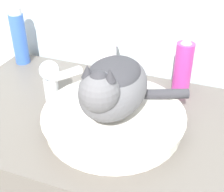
# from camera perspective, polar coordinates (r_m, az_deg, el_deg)

# --- Properties ---
(sink_basin) EXTENTS (0.39, 0.39, 0.06)m
(sink_basin) POSITION_cam_1_polar(r_m,az_deg,el_deg) (0.84, 0.29, -3.88)
(sink_basin) COLOR white
(sink_basin) RESTS_ON vanity_counter
(cat) EXTENTS (0.26, 0.28, 0.17)m
(cat) POSITION_cam_1_polar(r_m,az_deg,el_deg) (0.78, 0.16, 1.95)
(cat) COLOR #56565B
(cat) RESTS_ON sink_basin
(faucet) EXTENTS (0.15, 0.07, 0.15)m
(faucet) POSITION_cam_1_polar(r_m,az_deg,el_deg) (0.94, -10.82, 3.33)
(faucet) COLOR silver
(faucet) RESTS_ON vanity_counter
(lotion_bottle_white) EXTENTS (0.07, 0.07, 0.17)m
(lotion_bottle_white) POSITION_cam_1_polar(r_m,az_deg,el_deg) (1.05, -1.00, 7.38)
(lotion_bottle_white) COLOR silver
(lotion_bottle_white) RESTS_ON vanity_counter
(shampoo_bottle_tall) EXTENTS (0.05, 0.05, 0.21)m
(shampoo_bottle_tall) POSITION_cam_1_polar(r_m,az_deg,el_deg) (1.20, -16.64, 10.30)
(shampoo_bottle_tall) COLOR #335BB7
(shampoo_bottle_tall) RESTS_ON vanity_counter
(spray_bottle_trigger) EXTENTS (0.06, 0.06, 0.19)m
(spray_bottle_trigger) POSITION_cam_1_polar(r_m,az_deg,el_deg) (0.99, 12.86, 5.16)
(spray_bottle_trigger) COLOR #B2338C
(spray_bottle_trigger) RESTS_ON vanity_counter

